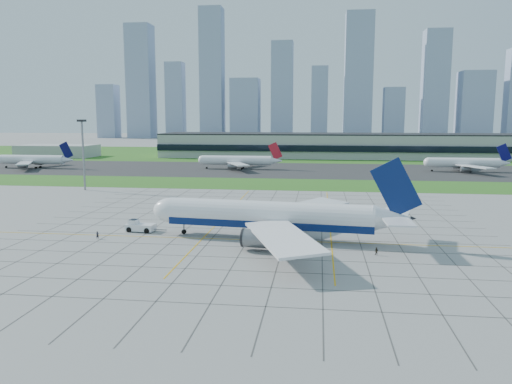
# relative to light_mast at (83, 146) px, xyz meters

# --- Properties ---
(ground) EXTENTS (1400.00, 1400.00, 0.00)m
(ground) POSITION_rel_light_mast_xyz_m (70.00, -65.00, -16.18)
(ground) COLOR #999994
(ground) RESTS_ON ground
(grass_median) EXTENTS (700.00, 35.00, 0.04)m
(grass_median) POSITION_rel_light_mast_xyz_m (70.00, 25.00, -16.16)
(grass_median) COLOR #31691E
(grass_median) RESTS_ON ground
(asphalt_taxiway) EXTENTS (700.00, 75.00, 0.04)m
(asphalt_taxiway) POSITION_rel_light_mast_xyz_m (70.00, 80.00, -16.15)
(asphalt_taxiway) COLOR #383838
(asphalt_taxiway) RESTS_ON ground
(grass_far) EXTENTS (700.00, 145.00, 0.04)m
(grass_far) POSITION_rel_light_mast_xyz_m (70.00, 190.00, -16.16)
(grass_far) COLOR #31691E
(grass_far) RESTS_ON ground
(apron_markings) EXTENTS (120.00, 130.00, 0.03)m
(apron_markings) POSITION_rel_light_mast_xyz_m (70.43, -53.91, -16.17)
(apron_markings) COLOR #474744
(apron_markings) RESTS_ON ground
(terminal) EXTENTS (260.00, 43.00, 15.80)m
(terminal) POSITION_rel_light_mast_xyz_m (110.00, 164.87, -8.29)
(terminal) COLOR #B7B7B2
(terminal) RESTS_ON ground
(service_block) EXTENTS (50.00, 25.00, 8.00)m
(service_block) POSITION_rel_light_mast_xyz_m (-90.00, 145.00, -12.18)
(service_block) COLOR #B7B7B2
(service_block) RESTS_ON ground
(light_mast) EXTENTS (2.50, 2.50, 25.60)m
(light_mast) POSITION_rel_light_mast_xyz_m (0.00, 0.00, 0.00)
(light_mast) COLOR gray
(light_mast) RESTS_ON ground
(city_skyline) EXTENTS (523.00, 32.40, 160.00)m
(city_skyline) POSITION_rel_light_mast_xyz_m (61.29, 455.00, 42.91)
(city_skyline) COLOR #8E9FBB
(city_skyline) RESTS_ON ground
(airliner) EXTENTS (58.67, 59.15, 18.49)m
(airliner) POSITION_rel_light_mast_xyz_m (74.97, -65.63, -11.13)
(airliner) COLOR white
(airliner) RESTS_ON ground
(pushback_tug) EXTENTS (9.94, 4.07, 2.73)m
(pushback_tug) POSITION_rel_light_mast_xyz_m (43.70, -62.07, -14.97)
(pushback_tug) COLOR white
(pushback_tug) RESTS_ON ground
(crew_near) EXTENTS (0.71, 0.74, 1.72)m
(crew_near) POSITION_rel_light_mast_xyz_m (37.26, -70.42, -15.32)
(crew_near) COLOR black
(crew_near) RESTS_ON ground
(crew_far) EXTENTS (0.97, 0.94, 1.58)m
(crew_far) POSITION_rel_light_mast_xyz_m (96.40, -76.08, -15.39)
(crew_far) COLOR black
(crew_far) RESTS_ON ground
(distant_jet_0) EXTENTS (39.73, 42.66, 14.08)m
(distant_jet_0) POSITION_rel_light_mast_xyz_m (-63.33, 71.95, -11.70)
(distant_jet_0) COLOR white
(distant_jet_0) RESTS_ON ground
(distant_jet_1) EXTENTS (41.42, 42.66, 14.08)m
(distant_jet_1) POSITION_rel_light_mast_xyz_m (43.61, 80.61, -11.69)
(distant_jet_1) COLOR white
(distant_jet_1) RESTS_ON ground
(distant_jet_2) EXTENTS (38.66, 42.66, 14.08)m
(distant_jet_2) POSITION_rel_light_mast_xyz_m (155.50, 81.34, -11.70)
(distant_jet_2) COLOR white
(distant_jet_2) RESTS_ON ground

